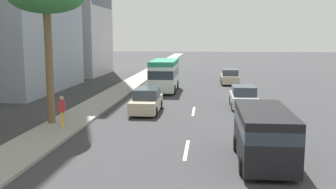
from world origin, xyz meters
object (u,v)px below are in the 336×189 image
(car_fourth, at_px, (243,97))
(pedestrian_near_lamp, at_px, (62,110))
(van_lead, at_px, (264,132))
(car_fifth, at_px, (147,101))
(car_third, at_px, (230,77))
(minibus_second, at_px, (164,74))

(car_fourth, height_order, pedestrian_near_lamp, pedestrian_near_lamp)
(van_lead, bearing_deg, car_fifth, 32.52)
(car_third, xyz_separation_m, pedestrian_near_lamp, (-22.39, 10.42, 0.36))
(van_lead, bearing_deg, car_fourth, -1.49)
(car_third, relative_size, car_fifth, 1.07)
(car_fifth, bearing_deg, van_lead, 32.52)
(car_fourth, height_order, car_fifth, car_fifth)
(car_third, relative_size, car_fourth, 1.16)
(van_lead, relative_size, car_third, 1.10)
(pedestrian_near_lamp, bearing_deg, car_fourth, 27.98)
(minibus_second, height_order, pedestrian_near_lamp, minibus_second)
(minibus_second, bearing_deg, car_fifth, -0.51)
(van_lead, xyz_separation_m, car_fifth, (10.08, 6.42, -0.50))
(minibus_second, relative_size, pedestrian_near_lamp, 3.59)
(minibus_second, relative_size, car_fifth, 1.42)
(car_fourth, distance_m, car_fifth, 7.18)
(pedestrian_near_lamp, bearing_deg, van_lead, -32.79)
(car_fourth, bearing_deg, van_lead, 178.51)
(minibus_second, bearing_deg, car_third, 135.55)
(van_lead, height_order, pedestrian_near_lamp, van_lead)
(car_third, relative_size, pedestrian_near_lamp, 2.71)
(car_third, distance_m, car_fourth, 14.43)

